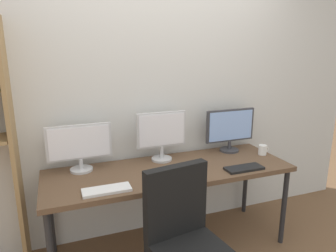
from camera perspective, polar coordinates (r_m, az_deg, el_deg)
name	(u,v)px	position (r m, az deg, el deg)	size (l,w,h in m)	color
wall_back	(154,94)	(2.79, -2.68, 5.96)	(4.42, 0.10, 2.60)	silver
desk	(170,174)	(2.58, 0.40, -8.97)	(2.02, 0.68, 0.74)	brown
monitor_left	(80,146)	(2.54, -16.06, -3.50)	(0.51, 0.18, 0.38)	silver
monitor_center	(161,133)	(2.67, -1.23, -1.40)	(0.44, 0.18, 0.43)	silver
monitor_right	(230,128)	(2.96, 11.44, -0.42)	(0.49, 0.18, 0.41)	#38383D
keyboard_left	(107,190)	(2.22, -11.30, -11.55)	(0.33, 0.13, 0.02)	silver
keyboard_right	(244,168)	(2.61, 13.92, -7.60)	(0.32, 0.13, 0.02)	black
computer_mouse	(172,177)	(2.36, 0.75, -9.42)	(0.06, 0.10, 0.03)	black
coffee_mug	(263,150)	(2.99, 17.16, -4.24)	(0.11, 0.08, 0.09)	white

